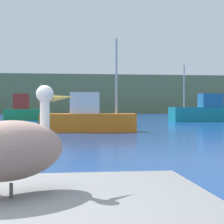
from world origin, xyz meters
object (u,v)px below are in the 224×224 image
fishing_boat_green (26,111)px  pelican (11,149)px  fishing_boat_teal (203,112)px  fishing_boat_orange (88,118)px

fishing_boat_green → pelican: bearing=-79.8°
pelican → fishing_boat_teal: size_ratio=0.19×
fishing_boat_green → fishing_boat_orange: bearing=-70.1°
fishing_boat_green → fishing_boat_teal: bearing=-14.5°
pelican → fishing_boat_green: 37.63m
pelican → fishing_boat_teal: 34.27m
pelican → fishing_boat_orange: (1.81, 17.96, -0.29)m
fishing_boat_orange → pelican: bearing=-91.9°
fishing_boat_orange → fishing_boat_teal: size_ratio=0.85×
pelican → fishing_boat_orange: bearing=41.7°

